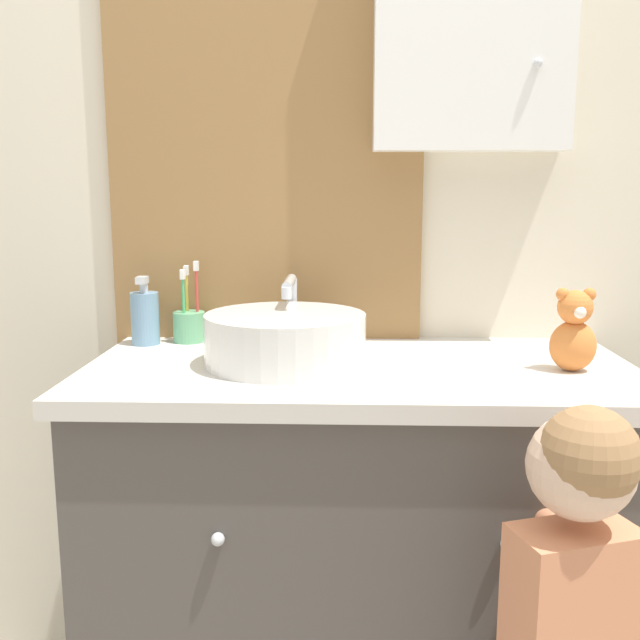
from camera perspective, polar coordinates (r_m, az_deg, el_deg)
The scene contains 6 objects.
wall_back at distance 1.71m, azimuth 3.28°, elevation 11.63°, with size 3.20×0.18×2.50m.
vanity_counter at distance 1.62m, azimuth 3.04°, elevation -19.00°, with size 1.11×0.56×0.89m.
sink_basin at distance 1.44m, azimuth -2.71°, elevation -1.40°, with size 0.33×0.38×0.16m.
toothbrush_holder at distance 1.69m, azimuth -10.43°, elevation -0.30°, with size 0.07×0.07×0.19m.
soap_dispenser at distance 1.67m, azimuth -13.82°, elevation 0.23°, with size 0.06×0.06×0.16m.
teddy_bear at distance 1.47m, azimuth 19.64°, elevation -0.91°, with size 0.09×0.08×0.16m.
Camera 1 is at (-0.03, -1.09, 1.24)m, focal length 40.00 mm.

